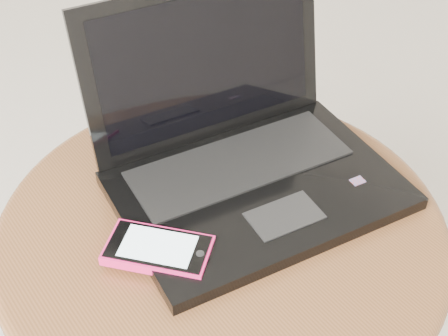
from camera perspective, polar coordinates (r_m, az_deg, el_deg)
table at (r=0.87m, az=-0.19°, el=-9.06°), size 0.57×0.57×0.45m
laptop at (r=0.83m, az=1.63°, el=1.43°), size 0.39×0.34×0.23m
phone_black at (r=0.78m, az=-5.56°, el=-5.71°), size 0.12×0.10×0.01m
phone_pink at (r=0.75m, az=-5.89°, el=-7.29°), size 0.13×0.13×0.01m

